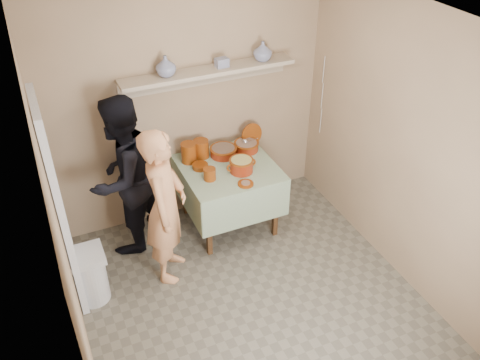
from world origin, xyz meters
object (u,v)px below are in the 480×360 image
trash_bin (90,276)px  cazuela_rice (241,164)px  person_cook (166,207)px  person_helper (123,177)px  serving_table (228,176)px

trash_bin → cazuela_rice: bearing=12.2°
person_cook → person_helper: bearing=51.2°
person_cook → trash_bin: 0.94m
serving_table → trash_bin: serving_table is taller
serving_table → trash_bin: (-1.60, -0.51, -0.36)m
serving_table → trash_bin: bearing=-162.4°
person_helper → serving_table: person_helper is taller
person_cook → cazuela_rice: (0.91, 0.31, 0.04)m
serving_table → cazuela_rice: size_ratio=2.95×
person_helper → person_cook: bearing=75.6°
cazuela_rice → person_helper: bearing=167.2°
person_cook → trash_bin: size_ratio=2.86×
person_cook → cazuela_rice: 0.96m
person_cook → serving_table: size_ratio=1.65×
cazuela_rice → person_cook: bearing=-161.2°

